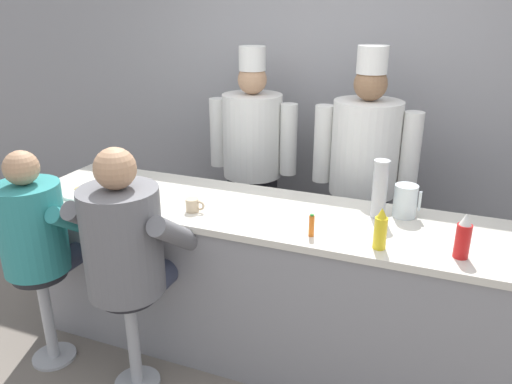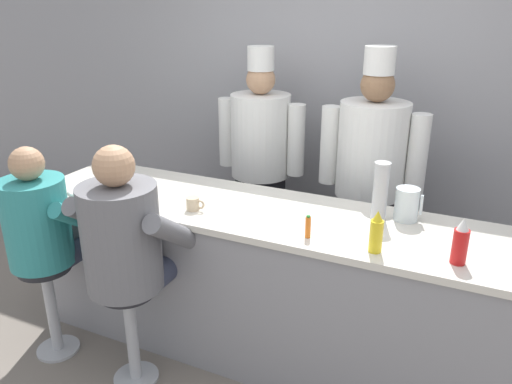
{
  "view_description": "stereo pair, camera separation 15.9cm",
  "coord_description": "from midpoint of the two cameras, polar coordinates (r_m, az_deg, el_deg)",
  "views": [
    {
      "loc": [
        0.93,
        -2.17,
        2.14
      ],
      "look_at": [
        -0.06,
        0.33,
        1.11
      ],
      "focal_mm": 35.0,
      "sensor_mm": 36.0,
      "label": 1
    },
    {
      "loc": [
        1.07,
        -2.11,
        2.14
      ],
      "look_at": [
        -0.06,
        0.33,
        1.11
      ],
      "focal_mm": 35.0,
      "sensor_mm": 36.0,
      "label": 2
    }
  ],
  "objects": [
    {
      "name": "hot_sauce_bottle_orange",
      "position": [
        2.61,
        4.63,
        -3.87
      ],
      "size": [
        0.03,
        0.03,
        0.12
      ],
      "color": "orange",
      "rests_on": "diner_counter"
    },
    {
      "name": "mustard_bottle_yellow",
      "position": [
        2.51,
        12.29,
        -4.26
      ],
      "size": [
        0.06,
        0.06,
        0.22
      ],
      "color": "yellow",
      "rests_on": "diner_counter"
    },
    {
      "name": "cup_stack_steel",
      "position": [
        2.86,
        12.42,
        0.33
      ],
      "size": [
        0.09,
        0.09,
        0.34
      ],
      "color": "#B7BABF",
      "rests_on": "diner_counter"
    },
    {
      "name": "cook_in_whites_far",
      "position": [
        3.57,
        10.96,
        2.49
      ],
      "size": [
        0.73,
        0.47,
        1.88
      ],
      "color": "#232328",
      "rests_on": "ground_plane"
    },
    {
      "name": "cook_in_whites_near",
      "position": [
        3.92,
        -1.57,
        4.23
      ],
      "size": [
        0.72,
        0.46,
        1.84
      ],
      "color": "#232328",
      "rests_on": "ground_plane"
    },
    {
      "name": "diner_seated_grey",
      "position": [
        2.81,
        -16.06,
        -5.87
      ],
      "size": [
        0.64,
        0.63,
        1.46
      ],
      "color": "#B2B5BA",
      "rests_on": "ground_plane"
    },
    {
      "name": "cereal_bowl",
      "position": [
        3.35,
        -15.54,
        0.49
      ],
      "size": [
        0.16,
        0.16,
        0.05
      ],
      "color": "#B24C47",
      "rests_on": "diner_counter"
    },
    {
      "name": "ketchup_bottle_red",
      "position": [
        2.54,
        20.95,
        -4.88
      ],
      "size": [
        0.07,
        0.07,
        0.23
      ],
      "color": "red",
      "rests_on": "diner_counter"
    },
    {
      "name": "diner_seated_teal",
      "position": [
        3.23,
        -25.03,
        -4.3
      ],
      "size": [
        0.57,
        0.57,
        1.38
      ],
      "color": "#B2B5BA",
      "rests_on": "ground_plane"
    },
    {
      "name": "coffee_mug_tan",
      "position": [
        2.94,
        -8.76,
        -1.51
      ],
      "size": [
        0.12,
        0.08,
        0.08
      ],
      "color": "beige",
      "rests_on": "diner_counter"
    },
    {
      "name": "breakfast_plate",
      "position": [
        3.39,
        -20.35,
        -0.02
      ],
      "size": [
        0.27,
        0.27,
        0.05
      ],
      "color": "white",
      "rests_on": "diner_counter"
    },
    {
      "name": "water_pitcher_clear",
      "position": [
        2.92,
        15.22,
        -1.0
      ],
      "size": [
        0.15,
        0.13,
        0.19
      ],
      "color": "silver",
      "rests_on": "diner_counter"
    },
    {
      "name": "wall_back",
      "position": [
        4.11,
        7.16,
        9.74
      ],
      "size": [
        10.0,
        0.06,
        2.7
      ],
      "color": "#99999E",
      "rests_on": "ground_plane"
    },
    {
      "name": "diner_counter",
      "position": [
        3.16,
        -0.17,
        -10.35
      ],
      "size": [
        3.11,
        0.74,
        0.99
      ],
      "color": "gray",
      "rests_on": "ground_plane"
    }
  ]
}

